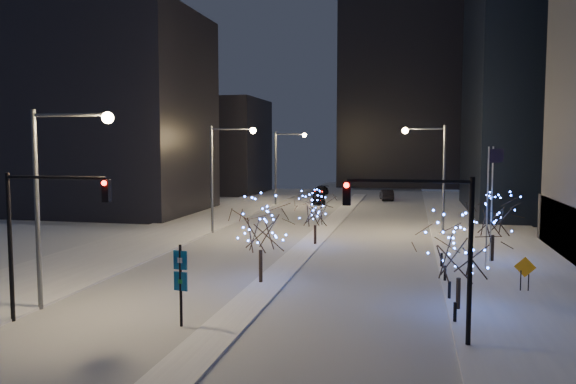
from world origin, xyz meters
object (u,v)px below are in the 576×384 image
(street_lamp_w_mid, at_px, (223,164))
(holiday_tree_median_near, at_px, (261,226))
(street_lamp_w_near, at_px, (55,181))
(car_far, at_px, (320,191))
(car_mid, at_px, (387,195))
(holiday_tree_plaza_far, at_px, (493,215))
(wayfinding_sign, at_px, (181,277))
(construction_sign, at_px, (525,270))
(car_near, at_px, (319,198))
(traffic_signal_east, at_px, (431,231))
(street_lamp_east, at_px, (434,165))
(holiday_tree_plaza_near, at_px, (459,250))
(traffic_signal_west, at_px, (39,222))
(street_lamp_w_far, at_px, (283,158))
(holiday_tree_median_far, at_px, (315,210))

(street_lamp_w_mid, xyz_separation_m, holiday_tree_median_near, (8.44, -17.72, -3.01))
(street_lamp_w_near, relative_size, car_far, 2.04)
(car_mid, height_order, holiday_tree_plaza_far, holiday_tree_plaza_far)
(car_mid, bearing_deg, wayfinding_sign, 74.94)
(construction_sign, bearing_deg, street_lamp_w_mid, 152.09)
(car_mid, bearing_deg, car_far, -39.35)
(car_near, xyz_separation_m, holiday_tree_plaza_far, (18.26, -36.12, 2.55))
(traffic_signal_east, xyz_separation_m, car_far, (-15.41, 67.84, -4.05))
(traffic_signal_east, height_order, car_far, traffic_signal_east)
(street_lamp_east, bearing_deg, holiday_tree_plaza_near, -89.00)
(traffic_signal_west, bearing_deg, construction_sign, 24.73)
(street_lamp_w_far, bearing_deg, construction_sign, -60.64)
(car_mid, height_order, holiday_tree_plaza_near, holiday_tree_plaza_near)
(street_lamp_w_mid, bearing_deg, holiday_tree_plaza_far, -20.17)
(street_lamp_east, bearing_deg, street_lamp_w_near, -124.19)
(construction_sign, bearing_deg, holiday_tree_plaza_far, 101.73)
(street_lamp_w_mid, relative_size, holiday_tree_median_far, 2.32)
(holiday_tree_plaza_near, bearing_deg, street_lamp_east, 91.00)
(car_near, distance_m, holiday_tree_plaza_near, 50.95)
(holiday_tree_plaza_far, xyz_separation_m, construction_sign, (0.63, -8.14, -2.05))
(traffic_signal_east, bearing_deg, holiday_tree_plaza_far, 74.71)
(holiday_tree_plaza_near, bearing_deg, traffic_signal_east, -106.86)
(street_lamp_w_near, relative_size, holiday_tree_plaza_far, 2.05)
(traffic_signal_east, height_order, holiday_tree_plaza_far, traffic_signal_east)
(street_lamp_east, distance_m, holiday_tree_median_far, 12.58)
(street_lamp_w_near, distance_m, car_mid, 62.10)
(street_lamp_w_near, height_order, traffic_signal_east, street_lamp_w_near)
(street_lamp_w_near, height_order, wayfinding_sign, street_lamp_w_near)
(holiday_tree_plaza_far, relative_size, wayfinding_sign, 1.29)
(street_lamp_w_far, relative_size, traffic_signal_east, 1.43)
(traffic_signal_east, height_order, car_near, traffic_signal_east)
(traffic_signal_west, distance_m, holiday_tree_median_near, 12.28)
(street_lamp_w_mid, distance_m, holiday_tree_plaza_far, 24.39)
(car_far, relative_size, holiday_tree_median_near, 0.97)
(street_lamp_w_far, height_order, holiday_tree_plaza_near, street_lamp_w_far)
(wayfinding_sign, bearing_deg, holiday_tree_plaza_near, 31.91)
(holiday_tree_plaza_near, bearing_deg, traffic_signal_west, -162.02)
(street_lamp_w_far, height_order, wayfinding_sign, street_lamp_w_far)
(car_near, bearing_deg, street_lamp_w_near, -103.27)
(car_mid, relative_size, wayfinding_sign, 1.28)
(traffic_signal_west, bearing_deg, street_lamp_w_mid, 91.06)
(street_lamp_east, bearing_deg, wayfinding_sign, -112.62)
(street_lamp_w_far, xyz_separation_m, traffic_signal_west, (0.50, -52.00, -1.74))
(street_lamp_w_near, height_order, car_mid, street_lamp_w_near)
(traffic_signal_east, relative_size, car_mid, 1.45)
(street_lamp_w_near, relative_size, traffic_signal_east, 1.43)
(car_near, distance_m, construction_sign, 48.13)
(traffic_signal_west, distance_m, car_far, 68.98)
(car_mid, distance_m, wayfinding_sign, 61.71)
(street_lamp_w_near, relative_size, wayfinding_sign, 2.64)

